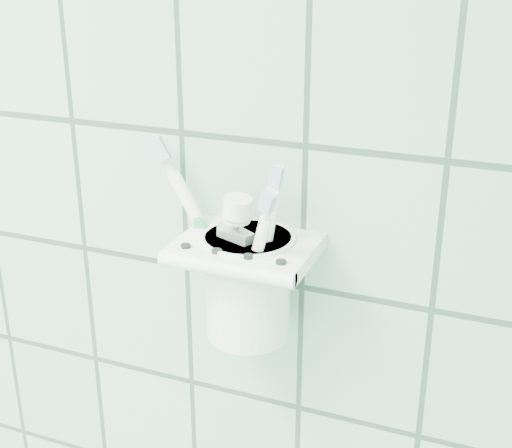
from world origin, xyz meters
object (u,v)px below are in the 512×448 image
toothbrush_blue (252,253)px  toothbrush_orange (237,244)px  cup (248,282)px  toothpaste_tube (227,251)px  toothbrush_pink (253,227)px  holder_bracket (247,249)px

toothbrush_blue → toothbrush_orange: toothbrush_orange is taller
cup → toothpaste_tube: size_ratio=0.72×
cup → toothbrush_blue: toothbrush_blue is taller
toothbrush_orange → toothbrush_blue: bearing=-15.3°
toothpaste_tube → toothbrush_orange: bearing=44.0°
cup → toothbrush_orange: toothbrush_orange is taller
toothbrush_pink → toothpaste_tube: (-0.02, -0.01, -0.02)m
holder_bracket → toothpaste_tube: bearing=-177.3°
holder_bracket → toothbrush_orange: 0.01m
cup → toothbrush_blue: (0.01, -0.01, 0.04)m
cup → holder_bracket: bearing=-79.1°
toothpaste_tube → cup: bearing=36.2°
toothbrush_blue → toothpaste_tube: (-0.03, 0.01, -0.01)m
toothpaste_tube → toothbrush_blue: bearing=9.6°
toothbrush_orange → toothpaste_tube: (-0.01, -0.00, -0.01)m
holder_bracket → toothbrush_blue: (0.01, -0.01, 0.00)m
cup → toothbrush_blue: 0.04m
toothbrush_pink → toothbrush_orange: (-0.01, -0.01, -0.02)m
toothpaste_tube → toothbrush_pink: bearing=52.6°
cup → toothbrush_pink: (0.00, 0.01, 0.06)m
toothbrush_blue → toothbrush_pink: bearing=107.6°
holder_bracket → toothbrush_orange: bearing=165.5°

